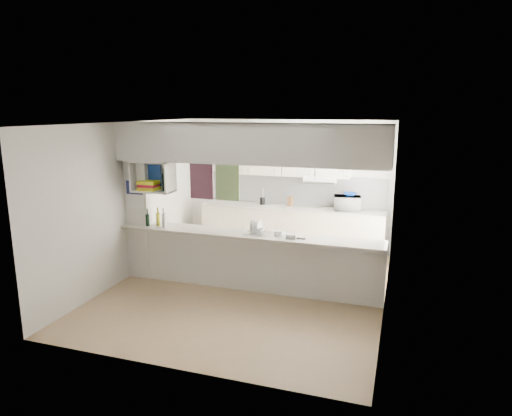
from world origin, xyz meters
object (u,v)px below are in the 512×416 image
at_px(microwave, 347,203).
at_px(wine_bottles, 157,219).
at_px(bowl, 350,194).
at_px(dish_rack, 258,228).

relative_size(microwave, wine_bottles, 1.36).
bearing_deg(microwave, bowl, -158.81).
height_order(bowl, dish_rack, bowl).
bearing_deg(microwave, wine_bottles, 28.13).
bearing_deg(microwave, dish_rack, 52.52).
distance_m(microwave, dish_rack, 2.36).
bearing_deg(wine_bottles, microwave, 37.68).
distance_m(microwave, wine_bottles, 3.56).
xyz_separation_m(bowl, dish_rack, (-1.14, -2.10, -0.22)).
relative_size(bowl, wine_bottles, 0.69).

